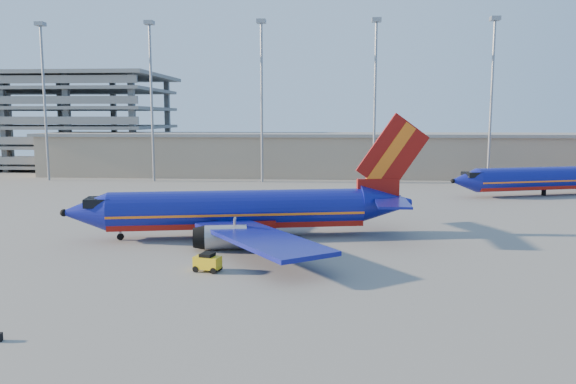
# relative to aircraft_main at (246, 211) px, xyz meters

# --- Properties ---
(ground) EXTENTS (220.00, 220.00, 0.00)m
(ground) POSITION_rel_aircraft_main_xyz_m (1.11, 0.88, -2.58)
(ground) COLOR slate
(ground) RESTS_ON ground
(terminal_building) EXTENTS (122.00, 16.00, 8.50)m
(terminal_building) POSITION_rel_aircraft_main_xyz_m (11.11, 58.88, 1.73)
(terminal_building) COLOR gray
(terminal_building) RESTS_ON ground
(parking_garage) EXTENTS (62.00, 32.00, 21.40)m
(parking_garage) POSITION_rel_aircraft_main_xyz_m (-60.89, 74.93, 9.15)
(parking_garage) COLOR slate
(parking_garage) RESTS_ON ground
(light_mast_row) EXTENTS (101.60, 1.60, 28.65)m
(light_mast_row) POSITION_rel_aircraft_main_xyz_m (6.11, 46.88, 14.97)
(light_mast_row) COLOR gray
(light_mast_row) RESTS_ON ground
(aircraft_main) EXTENTS (35.43, 33.76, 12.10)m
(aircraft_main) POSITION_rel_aircraft_main_xyz_m (0.00, 0.00, 0.00)
(aircraft_main) COLOR navy
(aircraft_main) RESTS_ON ground
(aircraft_second) EXTENTS (32.27, 16.49, 11.24)m
(aircraft_second) POSITION_rel_aircraft_main_xyz_m (41.23, 32.68, -0.00)
(aircraft_second) COLOR navy
(aircraft_second) RESTS_ON ground
(baggage_tug) EXTENTS (2.23, 1.67, 1.43)m
(baggage_tug) POSITION_rel_aircraft_main_xyz_m (-1.18, -12.57, -1.84)
(baggage_tug) COLOR gold
(baggage_tug) RESTS_ON ground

